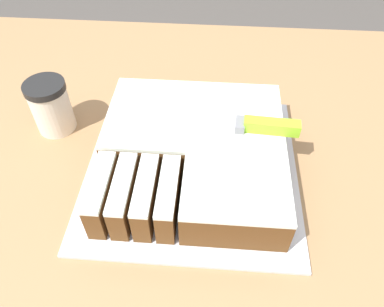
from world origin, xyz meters
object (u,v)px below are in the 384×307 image
knife (244,125)px  coffee_cup (51,106)px  cake (195,152)px  cake_board (192,168)px

knife → coffee_cup: size_ratio=2.87×
cake → coffee_cup: coffee_cup is taller
cake_board → knife: size_ratio=1.24×
cake_board → knife: 0.13m
cake_board → cake: bearing=46.4°
cake → coffee_cup: bearing=162.9°
cake_board → coffee_cup: coffee_cup is taller
knife → cake: bearing=21.6°
cake → knife: bearing=17.9°
knife → coffee_cup: coffee_cup is taller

